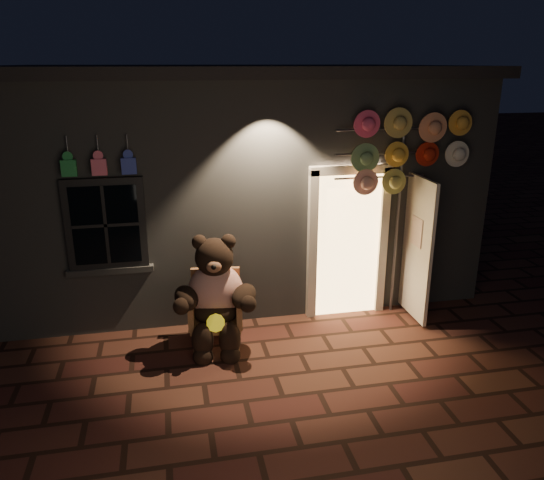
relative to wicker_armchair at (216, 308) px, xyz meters
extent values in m
plane|color=#522D1F|center=(0.58, -0.95, -0.48)|extent=(60.00, 60.00, 0.00)
cube|color=slate|center=(0.58, 3.05, 1.17)|extent=(7.00, 5.00, 3.30)
cube|color=black|center=(0.58, 3.05, 2.90)|extent=(7.30, 5.30, 0.16)
cube|color=black|center=(-1.32, 0.51, 1.07)|extent=(1.00, 0.10, 1.20)
cube|color=black|center=(-1.32, 0.48, 1.07)|extent=(0.82, 0.06, 1.02)
cube|color=slate|center=(-1.32, 0.51, 0.44)|extent=(1.10, 0.14, 0.08)
cube|color=#FFC572|center=(1.93, 0.53, 0.57)|extent=(0.92, 0.10, 2.10)
cube|color=beige|center=(1.41, 0.49, 0.57)|extent=(0.12, 0.12, 2.20)
cube|color=beige|center=(2.45, 0.49, 0.57)|extent=(0.12, 0.12, 2.20)
cube|color=beige|center=(1.93, 0.49, 1.65)|extent=(1.16, 0.12, 0.12)
cube|color=beige|center=(2.83, 0.15, 0.57)|extent=(0.05, 0.80, 2.00)
cube|color=#258B40|center=(-1.67, 0.43, 1.82)|extent=(0.18, 0.07, 0.20)
cylinder|color=#59595E|center=(-1.67, 0.49, 2.07)|extent=(0.02, 0.02, 0.25)
cube|color=#EE627A|center=(-1.32, 0.43, 1.82)|extent=(0.18, 0.07, 0.20)
cylinder|color=#59595E|center=(-1.32, 0.49, 2.07)|extent=(0.02, 0.02, 0.25)
cube|color=#2E3DA1|center=(-0.97, 0.43, 1.82)|extent=(0.18, 0.07, 0.20)
cylinder|color=#59595E|center=(-0.97, 0.49, 2.07)|extent=(0.02, 0.02, 0.25)
cube|color=#B47045|center=(-0.01, -0.08, -0.15)|extent=(0.70, 0.66, 0.09)
cube|color=#B47045|center=(0.02, 0.19, 0.17)|extent=(0.64, 0.15, 0.63)
cube|color=#B47045|center=(-0.31, -0.06, 0.03)|extent=(0.14, 0.55, 0.36)
cube|color=#B47045|center=(0.28, -0.13, 0.03)|extent=(0.14, 0.55, 0.36)
cylinder|color=#B47045|center=(-0.31, -0.30, -0.34)|extent=(0.05, 0.05, 0.29)
cylinder|color=#B47045|center=(0.23, -0.36, -0.34)|extent=(0.05, 0.05, 0.29)
cylinder|color=#B47045|center=(-0.25, 0.21, -0.34)|extent=(0.05, 0.05, 0.29)
cylinder|color=#B47045|center=(0.29, 0.14, -0.34)|extent=(0.05, 0.05, 0.29)
ellipsoid|color=red|center=(0.00, -0.02, 0.24)|extent=(0.78, 0.65, 0.75)
ellipsoid|color=black|center=(-0.01, -0.10, 0.02)|extent=(0.64, 0.57, 0.35)
sphere|color=black|center=(0.00, -0.07, 0.73)|extent=(0.54, 0.54, 0.48)
sphere|color=black|center=(-0.18, -0.02, 0.92)|extent=(0.19, 0.19, 0.19)
sphere|color=black|center=(0.18, -0.06, 0.92)|extent=(0.19, 0.19, 0.19)
ellipsoid|color=#8C5C3F|center=(-0.03, -0.29, 0.69)|extent=(0.20, 0.15, 0.15)
ellipsoid|color=black|center=(-0.38, -0.20, 0.27)|extent=(0.38, 0.54, 0.27)
ellipsoid|color=black|center=(0.33, -0.29, 0.27)|extent=(0.46, 0.56, 0.27)
ellipsoid|color=black|center=(-0.21, -0.39, -0.23)|extent=(0.27, 0.27, 0.46)
ellipsoid|color=black|center=(0.12, -0.43, -0.23)|extent=(0.27, 0.27, 0.46)
sphere|color=black|center=(-0.22, -0.46, -0.42)|extent=(0.25, 0.25, 0.25)
sphere|color=black|center=(0.11, -0.50, -0.42)|extent=(0.25, 0.25, 0.25)
cylinder|color=yellow|center=(-0.05, -0.41, 0.00)|extent=(0.24, 0.12, 0.22)
cylinder|color=#59595E|center=(2.63, 0.43, 0.96)|extent=(0.04, 0.04, 2.88)
cylinder|color=#59595E|center=(2.31, 0.41, 2.19)|extent=(1.28, 0.03, 0.03)
cylinder|color=#59595E|center=(2.31, 0.41, 1.87)|extent=(1.28, 0.03, 0.03)
cylinder|color=#59595E|center=(2.31, 0.41, 1.55)|extent=(1.28, 0.03, 0.03)
cylinder|color=#F54D77|center=(2.08, 0.35, 2.24)|extent=(0.36, 0.11, 0.37)
cylinder|color=tan|center=(2.51, 0.32, 2.24)|extent=(0.36, 0.11, 0.37)
cylinder|color=#EF996B|center=(2.94, 0.29, 2.24)|extent=(0.36, 0.11, 0.37)
cylinder|color=#FFB23A|center=(3.37, 0.35, 2.24)|extent=(0.36, 0.11, 0.37)
cylinder|color=#709E63|center=(2.08, 0.32, 1.87)|extent=(0.36, 0.11, 0.37)
cylinder|color=yellow|center=(2.51, 0.29, 1.87)|extent=(0.36, 0.11, 0.37)
cylinder|color=#B72210|center=(2.94, 0.35, 1.87)|extent=(0.36, 0.11, 0.37)
cylinder|color=white|center=(3.37, 0.32, 1.87)|extent=(0.36, 0.11, 0.37)
cylinder|color=#FFAF98|center=(2.08, 0.29, 1.49)|extent=(0.36, 0.11, 0.37)
cylinder|color=tan|center=(2.51, 0.35, 1.49)|extent=(0.36, 0.11, 0.37)
camera|label=1|loc=(-0.53, -6.24, 3.02)|focal=35.00mm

